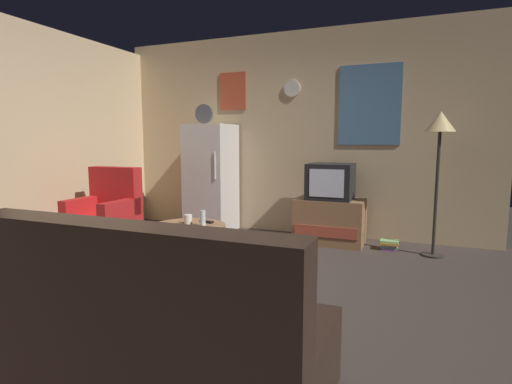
% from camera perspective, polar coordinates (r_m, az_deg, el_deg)
% --- Properties ---
extents(ground_plane, '(12.00, 12.00, 0.00)m').
position_cam_1_polar(ground_plane, '(3.53, -6.54, -13.91)').
color(ground_plane, '#3D332D').
extents(wall_with_art, '(5.20, 0.12, 2.73)m').
position_cam_1_polar(wall_with_art, '(5.56, 5.56, 8.26)').
color(wall_with_art, '#D1B284').
rests_on(wall_with_art, ground_plane).
extents(fridge, '(0.60, 0.62, 1.77)m').
position_cam_1_polar(fridge, '(5.64, -6.44, 2.00)').
color(fridge, silver).
rests_on(fridge, ground_plane).
extents(tv_stand, '(0.84, 0.53, 0.56)m').
position_cam_1_polar(tv_stand, '(5.08, 10.52, -4.09)').
color(tv_stand, '#8E6642').
rests_on(tv_stand, ground_plane).
extents(crt_tv, '(0.54, 0.51, 0.44)m').
position_cam_1_polar(crt_tv, '(5.01, 10.63, 1.52)').
color(crt_tv, black).
rests_on(crt_tv, tv_stand).
extents(standing_lamp, '(0.32, 0.32, 1.59)m').
position_cam_1_polar(standing_lamp, '(4.75, 24.81, 7.67)').
color(standing_lamp, '#332D28').
rests_on(standing_lamp, ground_plane).
extents(coffee_table, '(0.72, 0.72, 0.48)m').
position_cam_1_polar(coffee_table, '(3.93, -9.64, -8.07)').
color(coffee_table, '#8E6642').
rests_on(coffee_table, ground_plane).
extents(wine_glass, '(0.05, 0.05, 0.15)m').
position_cam_1_polar(wine_glass, '(3.80, -7.62, -3.75)').
color(wine_glass, silver).
rests_on(wine_glass, coffee_table).
extents(mug_ceramic_white, '(0.08, 0.08, 0.09)m').
position_cam_1_polar(mug_ceramic_white, '(3.92, -9.67, -3.87)').
color(mug_ceramic_white, silver).
rests_on(mug_ceramic_white, coffee_table).
extents(remote_control, '(0.16, 0.08, 0.02)m').
position_cam_1_polar(remote_control, '(3.96, -7.08, -4.23)').
color(remote_control, black).
rests_on(remote_control, coffee_table).
extents(armchair, '(0.68, 0.68, 0.96)m').
position_cam_1_polar(armchair, '(5.06, -20.80, -3.81)').
color(armchair, red).
rests_on(armchair, ground_plane).
extents(couch, '(1.70, 0.80, 0.92)m').
position_cam_1_polar(couch, '(2.19, -14.18, -19.00)').
color(couch, black).
rests_on(couch, ground_plane).
extents(book_stack, '(0.21, 0.17, 0.12)m').
position_cam_1_polar(book_stack, '(4.98, 18.55, -7.14)').
color(book_stack, '#A549BB').
rests_on(book_stack, ground_plane).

